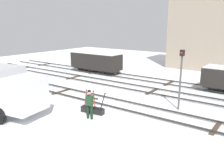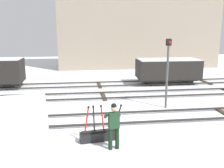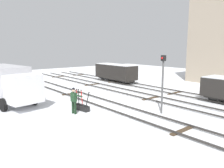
# 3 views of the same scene
# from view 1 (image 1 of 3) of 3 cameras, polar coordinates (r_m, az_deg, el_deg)

# --- Properties ---
(ground_plane) EXTENTS (60.00, 60.00, 0.00)m
(ground_plane) POSITION_cam_1_polar(r_m,az_deg,el_deg) (15.89, 2.50, -5.34)
(ground_plane) COLOR white
(track_main_line) EXTENTS (44.00, 1.94, 0.18)m
(track_main_line) POSITION_cam_1_polar(r_m,az_deg,el_deg) (15.85, 2.50, -4.96)
(track_main_line) COLOR #2D2B28
(track_main_line) RESTS_ON ground_plane
(track_siding_near) EXTENTS (44.00, 1.94, 0.18)m
(track_siding_near) POSITION_cam_1_polar(r_m,az_deg,el_deg) (19.39, 9.51, -1.57)
(track_siding_near) COLOR #2D2B28
(track_siding_near) RESTS_ON ground_plane
(track_siding_far) EXTENTS (44.00, 1.94, 0.18)m
(track_siding_far) POSITION_cam_1_polar(r_m,az_deg,el_deg) (22.37, 13.42, 0.35)
(track_siding_far) COLOR #2D2B28
(track_siding_far) RESTS_ON ground_plane
(switch_lever_frame) EXTENTS (1.70, 0.57, 1.45)m
(switch_lever_frame) POSITION_cam_1_polar(r_m,az_deg,el_deg) (14.69, -4.66, -6.00)
(switch_lever_frame) COLOR black
(switch_lever_frame) RESTS_ON ground_plane
(rail_worker) EXTENTS (0.60, 0.71, 1.74)m
(rail_worker) POSITION_cam_1_polar(r_m,az_deg,el_deg) (13.63, -5.33, -4.39)
(rail_worker) COLOR black
(rail_worker) RESTS_ON ground_plane
(signal_post) EXTENTS (0.24, 0.32, 3.79)m
(signal_post) POSITION_cam_1_polar(r_m,az_deg,el_deg) (15.27, 16.11, 2.37)
(signal_post) COLOR #4C4C4C
(signal_post) RESTS_ON ground_plane
(freight_car_back_track) EXTENTS (5.94, 1.94, 2.22)m
(freight_car_back_track) POSITION_cam_1_polar(r_m,az_deg,el_deg) (26.59, -3.88, 5.45)
(freight_car_back_track) COLOR #2D2B28
(freight_car_back_track) RESTS_ON ground_plane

